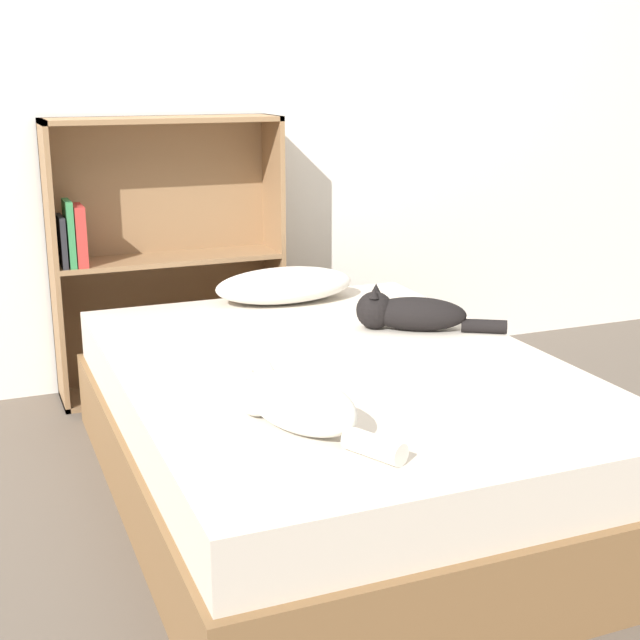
{
  "coord_description": "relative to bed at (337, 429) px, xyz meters",
  "views": [
    {
      "loc": [
        -1.04,
        -2.42,
        1.32
      ],
      "look_at": [
        0.0,
        0.14,
        0.54
      ],
      "focal_mm": 50.0,
      "sensor_mm": 36.0,
      "label": 1
    }
  ],
  "objects": [
    {
      "name": "ground_plane",
      "position": [
        0.0,
        0.0,
        -0.22
      ],
      "size": [
        8.0,
        8.0,
        0.0
      ],
      "primitive_type": "plane",
      "color": "brown"
    },
    {
      "name": "wall_back",
      "position": [
        0.0,
        1.33,
        1.03
      ],
      "size": [
        8.0,
        0.06,
        2.5
      ],
      "color": "white",
      "rests_on": "ground_plane"
    },
    {
      "name": "bed",
      "position": [
        0.0,
        0.0,
        0.0
      ],
      "size": [
        1.36,
        1.89,
        0.44
      ],
      "color": "brown",
      "rests_on": "ground_plane"
    },
    {
      "name": "pillow",
      "position": [
        0.11,
        0.78,
        0.29
      ],
      "size": [
        0.56,
        0.28,
        0.13
      ],
      "color": "white",
      "rests_on": "bed"
    },
    {
      "name": "cat_light",
      "position": [
        -0.31,
        -0.46,
        0.3
      ],
      "size": [
        0.31,
        0.5,
        0.15
      ],
      "rotation": [
        0.0,
        0.0,
        2.02
      ],
      "color": "white",
      "rests_on": "bed"
    },
    {
      "name": "cat_dark",
      "position": [
        0.37,
        0.24,
        0.29
      ],
      "size": [
        0.47,
        0.33,
        0.15
      ],
      "rotation": [
        0.0,
        0.0,
        2.6
      ],
      "color": "black",
      "rests_on": "bed"
    },
    {
      "name": "bookshelf",
      "position": [
        -0.29,
        1.21,
        0.36
      ],
      "size": [
        0.94,
        0.26,
        1.15
      ],
      "color": "#8E6B47",
      "rests_on": "ground_plane"
    }
  ]
}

